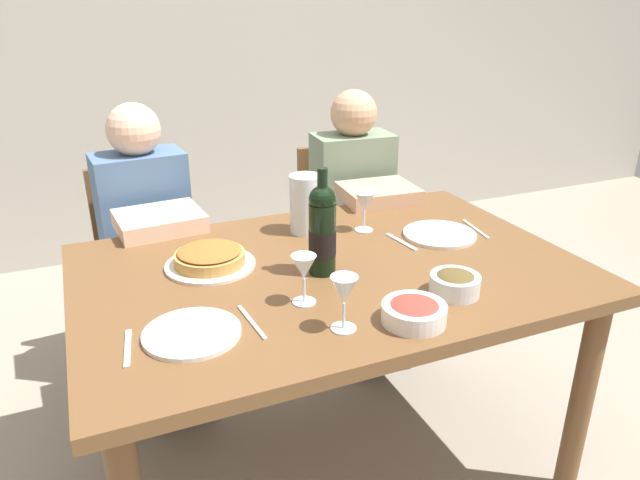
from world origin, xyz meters
TOP-DOWN VIEW (x-y plane):
  - ground_plane at (0.00, 0.00)m, footprint 8.00×8.00m
  - back_wall at (0.00, 2.19)m, footprint 8.00×0.10m
  - dining_table at (0.00, 0.00)m, footprint 1.50×1.00m
  - wine_bottle at (-0.04, -0.03)m, footprint 0.08×0.08m
  - water_pitcher at (0.04, 0.30)m, footprint 0.17×0.11m
  - baked_tart at (-0.34, 0.14)m, footprint 0.27×0.27m
  - salad_bowl at (0.06, -0.38)m, footprint 0.16×0.16m
  - olive_bowl at (0.24, -0.29)m, footprint 0.14×0.14m
  - wine_glass_left_diner at (-0.12, -0.34)m, footprint 0.07×0.07m
  - wine_glass_right_diner at (0.23, 0.23)m, footprint 0.07×0.07m
  - wine_glass_centre at (-0.16, -0.18)m, footprint 0.07×0.07m
  - dinner_plate_left_setting at (0.44, 0.08)m, footprint 0.25×0.25m
  - dinner_plate_right_setting at (-0.47, -0.22)m, footprint 0.24×0.24m
  - fork_left_setting at (0.29, 0.08)m, footprint 0.03×0.16m
  - knife_left_setting at (0.59, 0.08)m, footprint 0.04×0.18m
  - knife_right_setting at (-0.32, -0.22)m, footprint 0.02×0.18m
  - spoon_right_setting at (-0.62, -0.22)m, footprint 0.04×0.16m
  - chair_left at (-0.46, 0.92)m, footprint 0.43×0.43m
  - diner_left at (-0.44, 0.69)m, footprint 0.36×0.52m
  - chair_right at (0.46, 0.89)m, footprint 0.43×0.43m
  - diner_right at (0.44, 0.66)m, footprint 0.36×0.52m

SIDE VIEW (x-z plane):
  - ground_plane at x=0.00m, z-range 0.00..0.00m
  - chair_left at x=-0.46m, z-range 0.06..0.93m
  - chair_right at x=0.46m, z-range 0.06..0.93m
  - diner_left at x=-0.44m, z-range 0.04..1.20m
  - diner_right at x=0.44m, z-range 0.04..1.20m
  - dining_table at x=0.00m, z-range 0.29..1.05m
  - fork_left_setting at x=0.29m, z-range 0.76..0.76m
  - knife_left_setting at x=0.59m, z-range 0.76..0.76m
  - knife_right_setting at x=-0.32m, z-range 0.76..0.76m
  - spoon_right_setting at x=-0.62m, z-range 0.76..0.76m
  - dinner_plate_left_setting at x=0.44m, z-range 0.76..0.77m
  - dinner_plate_right_setting at x=-0.47m, z-range 0.76..0.77m
  - baked_tart at x=-0.34m, z-range 0.76..0.82m
  - salad_bowl at x=0.06m, z-range 0.76..0.82m
  - olive_bowl at x=0.24m, z-range 0.76..0.83m
  - water_pitcher at x=0.04m, z-range 0.75..0.95m
  - wine_glass_centre at x=-0.16m, z-range 0.79..0.93m
  - wine_glass_right_diner at x=0.23m, z-range 0.79..0.93m
  - wine_glass_left_diner at x=-0.12m, z-range 0.79..0.93m
  - wine_bottle at x=-0.04m, z-range 0.74..1.06m
  - back_wall at x=0.00m, z-range 0.00..2.80m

